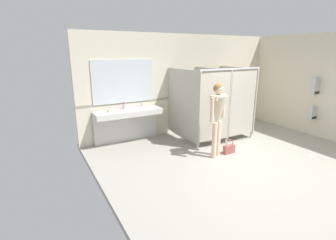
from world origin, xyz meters
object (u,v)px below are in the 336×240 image
at_px(person_standing, 218,111).
at_px(soap_dispenser, 124,106).
at_px(paper_towel_dispenser_upper, 316,86).
at_px(handbag, 229,149).
at_px(paper_cup, 109,111).
at_px(paper_towel_dispenser_lower, 313,112).

bearing_deg(person_standing, soap_dispenser, 127.64).
bearing_deg(paper_towel_dispenser_upper, handbag, 178.15).
height_order(handbag, soap_dispenser, soap_dispenser).
bearing_deg(person_standing, paper_cup, 138.02).
height_order(paper_towel_dispenser_upper, paper_towel_dispenser_lower, paper_towel_dispenser_upper).
height_order(handbag, paper_cup, paper_cup).
distance_m(paper_towel_dispenser_upper, soap_dispenser, 5.31).
bearing_deg(soap_dispenser, paper_cup, -157.94).
height_order(paper_towel_dispenser_lower, soap_dispenser, soap_dispenser).
distance_m(person_standing, paper_cup, 2.63).
bearing_deg(paper_towel_dispenser_upper, paper_towel_dispenser_lower, -90.00).
distance_m(soap_dispenser, paper_cup, 0.49).
relative_size(paper_towel_dispenser_lower, person_standing, 0.23).
relative_size(person_standing, soap_dispenser, 9.29).
xyz_separation_m(handbag, soap_dispenser, (-1.89, 1.96, 0.86)).
height_order(paper_towel_dispenser_upper, person_standing, person_standing).
bearing_deg(paper_cup, person_standing, -41.98).
xyz_separation_m(paper_towel_dispenser_upper, paper_towel_dispenser_lower, (0.00, -0.03, -0.75)).
bearing_deg(handbag, paper_towel_dispenser_lower, -2.49).
bearing_deg(paper_towel_dispenser_lower, paper_cup, 160.35).
xyz_separation_m(soap_dispenser, paper_cup, (-0.46, -0.18, -0.03)).
relative_size(paper_towel_dispenser_upper, handbag, 1.32).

